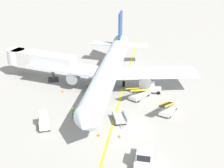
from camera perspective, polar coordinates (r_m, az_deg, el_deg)
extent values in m
plane|color=#9E9B93|center=(39.81, 3.07, -8.33)|extent=(300.00, 300.00, 0.00)
cube|color=yellow|center=(43.90, 0.86, -4.97)|extent=(26.08, 75.82, 0.01)
cylinder|color=silver|center=(48.51, -0.61, 2.44)|extent=(12.80, 29.46, 3.30)
cone|color=silver|center=(34.26, -5.08, -7.43)|extent=(3.84, 3.31, 3.23)
cone|color=silver|center=(63.78, 1.82, 8.12)|extent=(3.87, 3.66, 3.14)
cube|color=silver|center=(49.48, 8.27, 2.13)|extent=(13.43, 5.91, 0.36)
cylinder|color=gray|center=(48.96, 6.26, 0.73)|extent=(2.83, 3.64, 1.90)
cube|color=silver|center=(51.68, -8.57, 3.07)|extent=(13.42, 10.44, 0.36)
cylinder|color=gray|center=(50.71, -7.05, 1.53)|extent=(2.83, 3.64, 1.90)
cube|color=navy|center=(60.56, 1.57, 10.84)|extent=(1.55, 3.88, 5.20)
cube|color=silver|center=(60.82, 4.31, 7.28)|extent=(5.52, 3.14, 0.24)
cube|color=silver|center=(61.55, -1.31, 7.54)|extent=(5.63, 4.31, 0.24)
cylinder|color=#4C4C51|center=(39.15, -3.37, -6.27)|extent=(0.20, 0.20, 3.12)
cylinder|color=black|center=(39.81, -3.32, -7.86)|extent=(0.51, 0.64, 0.56)
cylinder|color=#4C4C51|center=(50.78, 2.21, 1.14)|extent=(0.20, 0.20, 3.12)
cylinder|color=black|center=(51.20, 2.20, 0.02)|extent=(0.64, 1.02, 0.96)
cylinder|color=#4C4C51|center=(51.42, -2.66, 1.43)|extent=(0.20, 0.20, 3.12)
cylinder|color=black|center=(51.84, -2.64, 0.32)|extent=(0.64, 1.02, 0.96)
cube|color=black|center=(35.76, -4.35, -5.31)|extent=(2.98, 1.85, 0.60)
cube|color=silver|center=(54.26, -12.75, 4.38)|extent=(11.51, 8.66, 2.50)
cylinder|color=silver|center=(57.63, -17.43, 5.01)|extent=(3.20, 3.20, 2.50)
cylinder|color=#59595B|center=(54.13, -10.96, 1.74)|extent=(0.56, 0.56, 2.35)
cube|color=#333338|center=(54.48, -10.88, 0.84)|extent=(1.80, 1.40, 0.50)
cube|color=silver|center=(33.88, 6.09, -13.52)|extent=(3.08, 4.04, 0.80)
cube|color=silver|center=(32.81, 6.05, -12.87)|extent=(2.01, 2.06, 1.10)
cube|color=black|center=(32.19, 5.91, -13.68)|extent=(1.36, 0.59, 0.77)
cylinder|color=black|center=(33.19, 4.40, -15.24)|extent=(0.42, 0.64, 0.60)
cylinder|color=black|center=(35.09, 7.62, -12.93)|extent=(0.42, 0.64, 0.60)
cylinder|color=black|center=(35.18, 4.94, -12.68)|extent=(0.42, 0.64, 0.60)
cube|color=silver|center=(40.50, -12.57, -7.24)|extent=(1.51, 2.51, 0.70)
cube|color=silver|center=(40.42, -12.72, -5.85)|extent=(1.13, 1.17, 1.10)
cube|color=black|center=(40.87, -12.77, -5.50)|extent=(0.98, 0.17, 0.77)
cylinder|color=black|center=(41.40, -13.37, -7.15)|extent=(0.27, 0.62, 0.60)
cylinder|color=black|center=(41.41, -11.84, -6.99)|extent=(0.27, 0.62, 0.60)
cylinder|color=black|center=(39.96, -13.25, -8.36)|extent=(0.27, 0.62, 0.60)
cylinder|color=black|center=(39.97, -11.66, -8.19)|extent=(0.27, 0.62, 0.60)
cube|color=silver|center=(49.42, 7.76, -0.90)|extent=(2.71, 2.07, 0.70)
cube|color=silver|center=(49.07, 7.33, 0.09)|extent=(1.38, 1.36, 1.10)
cube|color=black|center=(49.09, 6.73, 0.14)|extent=(0.42, 0.94, 0.77)
cylinder|color=black|center=(49.10, 6.72, -1.46)|extent=(0.64, 0.42, 0.60)
cylinder|color=black|center=(50.10, 6.82, -0.93)|extent=(0.64, 0.42, 0.60)
cylinder|color=black|center=(49.04, 8.67, -1.61)|extent=(0.64, 0.42, 0.60)
cylinder|color=black|center=(50.04, 8.74, -1.08)|extent=(0.64, 0.42, 0.60)
cube|color=silver|center=(43.83, 10.52, -4.58)|extent=(3.55, 3.90, 0.60)
cylinder|color=black|center=(42.70, 10.71, -5.87)|extent=(0.55, 0.61, 0.60)
cylinder|color=black|center=(43.04, 9.10, -5.49)|extent=(0.55, 0.61, 0.60)
cylinder|color=black|center=(44.94, 11.82, -4.37)|extent=(0.55, 0.61, 0.60)
cylinder|color=black|center=(45.26, 10.28, -4.02)|extent=(0.55, 0.61, 0.60)
cube|color=black|center=(42.88, 10.35, -3.80)|extent=(3.84, 4.45, 1.76)
cube|color=yellow|center=(42.71, 10.93, -3.78)|extent=(3.22, 3.96, 1.84)
cube|color=yellow|center=(42.95, 9.79, -3.53)|extent=(3.22, 3.96, 1.84)
cube|color=silver|center=(47.42, 5.21, -1.95)|extent=(3.87, 3.60, 0.60)
cylinder|color=black|center=(46.25, 4.90, -3.06)|extent=(0.60, 0.56, 0.60)
cylinder|color=black|center=(46.90, 3.63, -2.61)|extent=(0.60, 0.56, 0.60)
cylinder|color=black|center=(48.24, 6.73, -1.94)|extent=(0.60, 0.56, 0.60)
cylinder|color=black|center=(48.87, 5.48, -1.53)|extent=(0.60, 0.56, 0.60)
cube|color=black|center=(46.57, 4.83, -1.14)|extent=(4.39, 3.92, 1.76)
cube|color=yellow|center=(46.29, 5.29, -1.16)|extent=(3.88, 3.31, 1.84)
cube|color=yellow|center=(46.75, 4.39, -0.86)|extent=(3.88, 3.31, 1.84)
cube|color=#A5A5A8|center=(41.18, 1.40, -6.39)|extent=(1.54, 2.82, 0.16)
cube|color=#4C4C51|center=(39.64, 1.97, -7.74)|extent=(0.09, 0.90, 0.08)
cylinder|color=#4C4C51|center=(39.27, 2.11, -8.08)|extent=(0.12, 0.12, 0.05)
cube|color=gray|center=(41.20, 2.43, -5.99)|extent=(0.10, 2.80, 0.50)
cube|color=gray|center=(40.92, 0.37, -6.19)|extent=(0.10, 2.80, 0.50)
cylinder|color=black|center=(40.55, 2.55, -7.36)|extent=(0.13, 0.36, 0.36)
cylinder|color=black|center=(40.32, 0.87, -7.53)|extent=(0.13, 0.36, 0.36)
cylinder|color=black|center=(42.31, 1.90, -5.91)|extent=(0.13, 0.36, 0.36)
cylinder|color=black|center=(42.09, 0.29, -6.07)|extent=(0.13, 0.36, 0.36)
cylinder|color=#26262D|center=(42.09, -7.22, -5.89)|extent=(0.24, 0.24, 0.85)
cube|color=green|center=(41.74, -7.27, -5.05)|extent=(0.36, 0.22, 0.56)
sphere|color=beige|center=(41.56, -7.30, -4.58)|extent=(0.20, 0.20, 0.20)
sphere|color=yellow|center=(41.53, -7.30, -4.51)|extent=(0.24, 0.24, 0.24)
cone|color=orange|center=(38.26, -2.53, -9.40)|extent=(0.36, 0.36, 0.44)
cone|color=orange|center=(49.90, -9.23, -1.29)|extent=(0.36, 0.36, 0.44)
cone|color=orange|center=(37.96, 1.40, -9.68)|extent=(0.36, 0.36, 0.44)
cone|color=orange|center=(51.45, -4.56, -0.24)|extent=(0.36, 0.36, 0.44)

